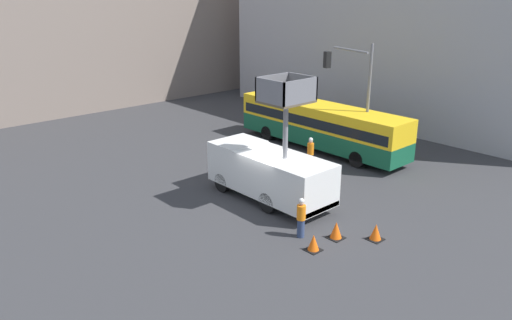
{
  "coord_description": "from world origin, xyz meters",
  "views": [
    {
      "loc": [
        -15.46,
        -16.28,
        10.0
      ],
      "look_at": [
        0.39,
        1.24,
        1.83
      ],
      "focal_mm": 35.0,
      "sensor_mm": 36.0,
      "label": 1
    }
  ],
  "objects": [
    {
      "name": "ground_plane",
      "position": [
        0.0,
        0.0,
        0.0
      ],
      "size": [
        120.0,
        120.0,
        0.0
      ],
      "primitive_type": "plane",
      "color": "#333335"
    },
    {
      "name": "building_backdrop_side",
      "position": [
        20.49,
        6.24,
        6.77
      ],
      "size": [
        10.0,
        28.0,
        13.53
      ],
      "color": "#9E9EA3",
      "rests_on": "ground_plane"
    },
    {
      "name": "utility_truck",
      "position": [
        0.39,
        0.25,
        1.54
      ],
      "size": [
        2.45,
        6.84,
        6.25
      ],
      "color": "silver",
      "rests_on": "ground_plane"
    },
    {
      "name": "city_bus",
      "position": [
        8.55,
        4.04,
        1.73
      ],
      "size": [
        2.51,
        12.31,
        2.93
      ],
      "rotation": [
        0.0,
        0.0,
        1.47
      ],
      "color": "#145638",
      "rests_on": "ground_plane"
    },
    {
      "name": "traffic_light_pole",
      "position": [
        8.21,
        1.25,
        4.64
      ],
      "size": [
        3.27,
        3.01,
        6.98
      ],
      "color": "slate",
      "rests_on": "ground_plane"
    },
    {
      "name": "road_worker_near_truck",
      "position": [
        -1.35,
        -3.5,
        0.88
      ],
      "size": [
        0.38,
        0.38,
        1.77
      ],
      "rotation": [
        0.0,
        0.0,
        5.88
      ],
      "color": "navy",
      "rests_on": "ground_plane"
    },
    {
      "name": "road_worker_directing",
      "position": [
        5.25,
        1.92,
        0.95
      ],
      "size": [
        0.38,
        0.38,
        1.89
      ],
      "rotation": [
        0.0,
        0.0,
        3.13
      ],
      "color": "navy",
      "rests_on": "ground_plane"
    },
    {
      "name": "traffic_cone_near_truck",
      "position": [
        -0.34,
        -4.58,
        0.35
      ],
      "size": [
        0.65,
        0.65,
        0.74
      ],
      "color": "black",
      "rests_on": "ground_plane"
    },
    {
      "name": "traffic_cone_mid_road",
      "position": [
        0.79,
        -5.78,
        0.33
      ],
      "size": [
        0.62,
        0.62,
        0.71
      ],
      "color": "black",
      "rests_on": "ground_plane"
    },
    {
      "name": "traffic_cone_far_side",
      "position": [
        -1.82,
        -4.63,
        0.32
      ],
      "size": [
        0.6,
        0.6,
        0.69
      ],
      "color": "black",
      "rests_on": "ground_plane"
    }
  ]
}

